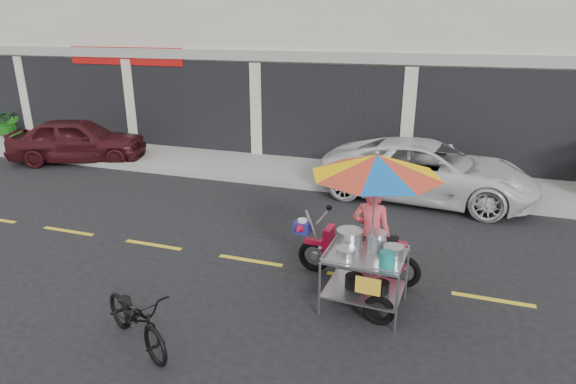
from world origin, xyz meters
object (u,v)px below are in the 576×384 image
(food_vendor_rig, at_px, (371,205))
(near_bicycle, at_px, (136,318))
(maroon_sedan, at_px, (78,140))
(white_pickup, at_px, (428,171))

(food_vendor_rig, bearing_deg, near_bicycle, -137.47)
(maroon_sedan, height_order, white_pickup, white_pickup)
(white_pickup, bearing_deg, near_bicycle, 160.98)
(food_vendor_rig, bearing_deg, maroon_sedan, 156.02)
(near_bicycle, bearing_deg, food_vendor_rig, -21.55)
(near_bicycle, xyz_separation_m, food_vendor_rig, (2.60, 2.15, 1.08))
(maroon_sedan, relative_size, near_bicycle, 2.52)
(maroon_sedan, height_order, food_vendor_rig, food_vendor_rig)
(white_pickup, distance_m, food_vendor_rig, 4.98)
(white_pickup, height_order, near_bicycle, white_pickup)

